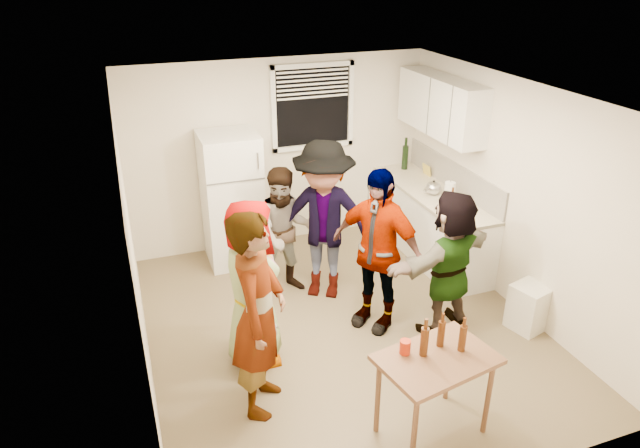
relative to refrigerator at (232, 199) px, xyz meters
name	(u,v)px	position (x,y,z in m)	size (l,w,h in m)	color
room	(342,326)	(0.75, -1.88, -0.85)	(4.00, 4.50, 2.50)	silver
window	(313,107)	(1.20, 0.33, 1.00)	(1.12, 0.10, 1.06)	white
refrigerator	(232,199)	(0.00, 0.00, 0.00)	(0.70, 0.70, 1.70)	white
counter_lower	(430,224)	(2.45, -0.73, -0.42)	(0.60, 2.20, 0.86)	white
countertop	(432,193)	(2.45, -0.73, 0.03)	(0.64, 2.22, 0.04)	beige
backsplash	(453,175)	(2.74, -0.73, 0.23)	(0.03, 2.20, 0.36)	beige
upper_cabinets	(441,106)	(2.58, -0.53, 1.10)	(0.34, 1.60, 0.70)	white
kettle	(433,194)	(2.40, -0.82, 0.05)	(0.24, 0.20, 0.20)	silver
paper_towel	(448,203)	(2.43, -1.14, 0.05)	(0.13, 0.13, 0.27)	white
wine_bottle	(404,169)	(2.50, 0.15, 0.05)	(0.09, 0.09, 0.34)	black
beer_bottle_counter	(451,210)	(2.35, -1.33, 0.05)	(0.06, 0.06, 0.21)	#47230C
blue_cup	(448,219)	(2.19, -1.54, 0.05)	(0.10, 0.10, 0.13)	#0B07C8
picture_frame	(427,170)	(2.67, -0.17, 0.12)	(0.02, 0.17, 0.15)	#E6C849
trash_bin	(529,308)	(2.61, -2.57, -0.60)	(0.34, 0.34, 0.51)	silver
serving_table	(429,430)	(0.89, -3.53, -0.85)	(0.91, 0.61, 0.77)	brown
beer_bottle_table	(423,355)	(0.80, -3.46, -0.08)	(0.07, 0.07, 0.25)	#47230C
red_cup	(405,353)	(0.67, -3.39, -0.08)	(0.09, 0.09, 0.12)	#B02309
guest_grey	(256,357)	(-0.25, -2.09, -0.85)	(0.83, 1.69, 0.54)	#979797
guest_stripe	(264,402)	(-0.34, -2.72, -0.85)	(0.68, 1.88, 0.45)	#141933
guest_back_left	(287,289)	(0.41, -0.97, -0.85)	(0.75, 1.54, 0.58)	#4F3B25
guest_back_right	(323,292)	(0.80, -1.18, -0.85)	(1.21, 1.87, 0.70)	#3D3C41
guest_black	(373,322)	(1.10, -1.93, -0.85)	(1.05, 1.79, 0.44)	black
guest_orange	(442,326)	(1.78, -2.25, -0.85)	(1.45, 1.57, 0.46)	#C1713B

